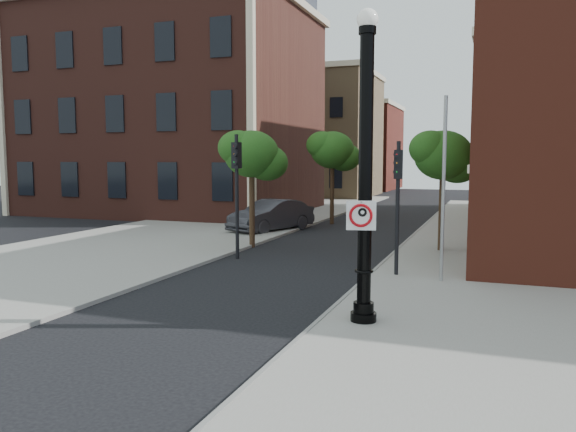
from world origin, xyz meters
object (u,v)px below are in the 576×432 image
at_px(lamppost, 365,184).
at_px(traffic_signal_right, 398,187).
at_px(traffic_signal_left, 237,175).
at_px(no_parking_sign, 361,215).
at_px(parked_car, 272,216).

xyz_separation_m(lamppost, traffic_signal_right, (-0.17, 5.43, -0.32)).
bearing_deg(traffic_signal_left, no_parking_sign, -37.60).
relative_size(no_parking_sign, parked_car, 0.13).
relative_size(lamppost, traffic_signal_left, 1.49).
distance_m(parked_car, traffic_signal_right, 12.54).
relative_size(lamppost, parked_car, 1.39).
bearing_deg(parked_car, traffic_signal_right, -28.87).
xyz_separation_m(parked_car, traffic_signal_right, (8.09, -9.35, 2.10)).
relative_size(no_parking_sign, traffic_signal_left, 0.14).
bearing_deg(traffic_signal_left, traffic_signal_right, -2.75).
xyz_separation_m(lamppost, traffic_signal_left, (-6.46, 6.86, -0.08)).
height_order(traffic_signal_left, traffic_signal_right, traffic_signal_left).
height_order(no_parking_sign, traffic_signal_right, traffic_signal_right).
distance_m(lamppost, traffic_signal_left, 9.42).
bearing_deg(no_parking_sign, traffic_signal_left, 118.25).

